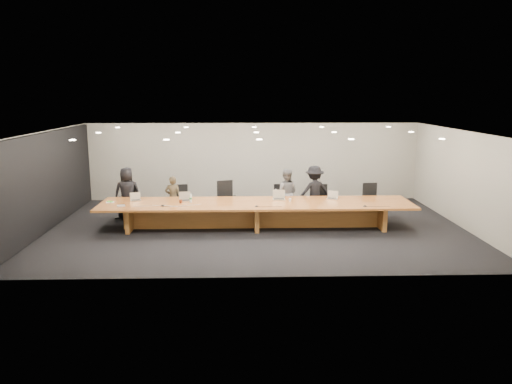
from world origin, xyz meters
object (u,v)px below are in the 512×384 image
(person_b, at_px, (173,198))
(mic_center, at_px, (257,206))
(chair_mid_left, at_px, (227,200))
(amber_mug, at_px, (181,201))
(person_c, at_px, (286,193))
(paper_cup_near, at_px, (290,200))
(person_a, at_px, (127,193))
(laptop_a, at_px, (136,197))
(chair_right, at_px, (323,201))
(mic_right, at_px, (365,206))
(chair_far_right, at_px, (372,200))
(mic_left, at_px, (163,205))
(laptop_d, at_px, (279,195))
(water_bottle, at_px, (191,198))
(av_box, at_px, (121,206))
(chair_mid_right, at_px, (281,200))
(laptop_b, at_px, (185,196))
(conference_table, at_px, (256,210))
(chair_far_left, at_px, (126,201))
(person_d, at_px, (314,191))
(chair_left, at_px, (182,201))
(paper_cup_far, at_px, (337,198))
(laptop_e, at_px, (332,195))

(person_b, xyz_separation_m, mic_center, (2.54, -1.64, 0.09))
(chair_mid_left, bearing_deg, amber_mug, -155.24)
(person_c, bearing_deg, paper_cup_near, 102.96)
(paper_cup_near, bearing_deg, person_a, 167.66)
(laptop_a, bearing_deg, person_a, 98.73)
(chair_right, height_order, amber_mug, chair_right)
(person_a, xyz_separation_m, mic_right, (6.98, -1.80, -0.05))
(chair_far_right, relative_size, mic_left, 8.55)
(chair_far_right, relative_size, laptop_d, 2.99)
(water_bottle, bearing_deg, chair_right, 16.40)
(person_a, bearing_deg, av_box, 83.22)
(chair_mid_right, xyz_separation_m, amber_mug, (-3.01, -1.34, 0.28))
(laptop_b, bearing_deg, conference_table, -21.34)
(laptop_a, distance_m, mic_left, 1.18)
(chair_mid_left, bearing_deg, chair_far_left, 161.43)
(chair_far_left, bearing_deg, chair_mid_left, 9.41)
(paper_cup_near, bearing_deg, chair_right, 45.37)
(chair_right, height_order, person_d, person_d)
(chair_left, height_order, person_c, person_c)
(mic_left, bearing_deg, person_b, 86.54)
(chair_far_left, relative_size, person_a, 0.70)
(conference_table, distance_m, person_c, 1.60)
(amber_mug, xyz_separation_m, av_box, (-1.62, -0.36, -0.04))
(person_b, bearing_deg, mic_left, 87.76)
(person_c, relative_size, mic_right, 13.04)
(water_bottle, relative_size, paper_cup_near, 2.54)
(person_c, distance_m, water_bottle, 3.10)
(person_d, height_order, mic_center, person_d)
(person_c, bearing_deg, paper_cup_far, 158.79)
(conference_table, distance_m, laptop_d, 0.87)
(chair_far_right, xyz_separation_m, person_b, (-6.22, -0.03, 0.13))
(chair_left, distance_m, chair_mid_left, 1.41)
(laptop_b, bearing_deg, mic_center, -34.62)
(chair_far_left, relative_size, paper_cup_near, 12.50)
(laptop_d, relative_size, laptop_e, 1.17)
(chair_left, xyz_separation_m, mic_center, (2.27, -1.80, 0.24))
(chair_mid_right, bearing_deg, chair_mid_left, -176.71)
(chair_mid_left, xyz_separation_m, av_box, (-2.91, -1.54, 0.17))
(conference_table, relative_size, person_a, 5.54)
(paper_cup_far, distance_m, av_box, 6.23)
(person_a, relative_size, mic_left, 12.80)
(paper_cup_far, relative_size, av_box, 0.35)
(chair_mid_right, relative_size, laptop_b, 3.09)
(person_d, relative_size, av_box, 7.48)
(chair_far_left, bearing_deg, mic_right, -3.95)
(laptop_a, bearing_deg, chair_mid_left, -2.21)
(amber_mug, relative_size, av_box, 0.47)
(chair_mid_right, height_order, laptop_e, chair_mid_right)
(laptop_a, relative_size, mic_right, 2.52)
(chair_right, bearing_deg, water_bottle, -174.64)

